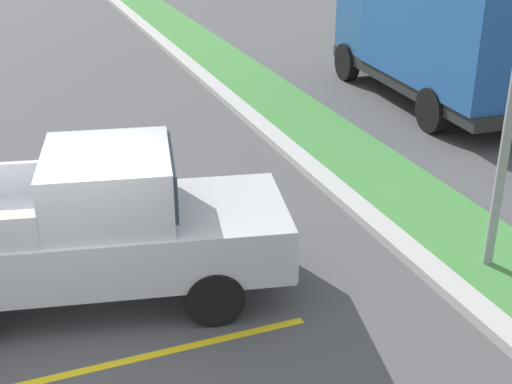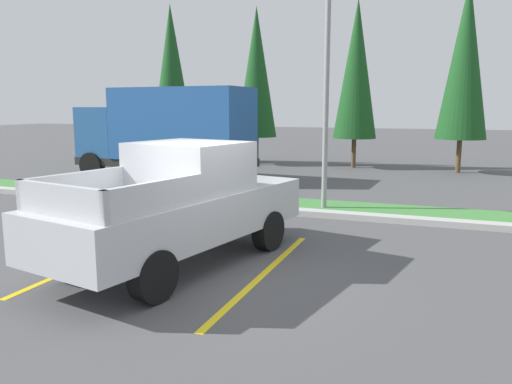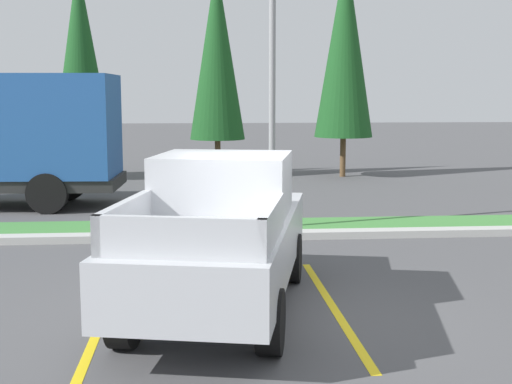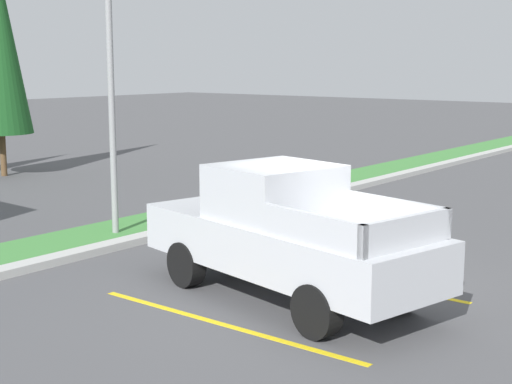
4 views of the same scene
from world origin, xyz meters
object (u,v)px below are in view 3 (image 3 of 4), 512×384
pickup_truck_main (221,234)px  cypress_tree_center (217,52)px  cypress_tree_left_inner (80,52)px  cypress_tree_right_inner (345,44)px  street_light (273,62)px

pickup_truck_main → cypress_tree_center: size_ratio=0.75×
cypress_tree_left_inner → cypress_tree_right_inner: (8.98, -0.04, 0.30)m
pickup_truck_main → cypress_tree_left_inner: size_ratio=0.76×
street_light → cypress_tree_left_inner: bearing=119.3°
street_light → cypress_tree_center: 10.04m
cypress_tree_center → cypress_tree_right_inner: 4.41m
pickup_truck_main → cypress_tree_right_inner: (4.80, 14.97, 3.55)m
street_light → cypress_tree_center: size_ratio=0.82×
pickup_truck_main → cypress_tree_center: cypress_tree_center is taller
street_light → cypress_tree_left_inner: 11.17m
pickup_truck_main → cypress_tree_left_inner: cypress_tree_left_inner is taller
cypress_tree_left_inner → cypress_tree_right_inner: 8.99m
cypress_tree_left_inner → cypress_tree_center: bearing=3.1°
pickup_truck_main → cypress_tree_center: 15.61m
cypress_tree_left_inner → cypress_tree_right_inner: cypress_tree_right_inner is taller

